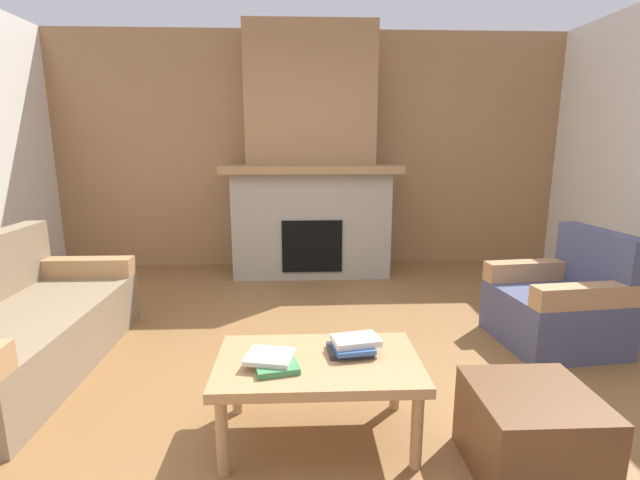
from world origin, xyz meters
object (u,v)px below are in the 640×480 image
fireplace (311,170)px  couch (14,330)px  coffee_table (318,369)px  ottoman (531,433)px  armchair (561,305)px

fireplace → couch: bearing=-130.8°
couch → coffee_table: couch is taller
couch → ottoman: 3.07m
ottoman → coffee_table: bearing=162.7°
couch → coffee_table: (1.94, -0.78, 0.09)m
couch → armchair: size_ratio=2.12×
couch → armchair: bearing=4.1°
fireplace → armchair: bearing=-48.5°
fireplace → coffee_table: (-0.04, -3.07, -0.79)m
couch → armchair: same height
armchair → coffee_table: size_ratio=0.85×
fireplace → coffee_table: bearing=-90.8°
couch → coffee_table: size_ratio=1.80×
couch → armchair: 3.78m
fireplace → armchair: fireplace is taller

